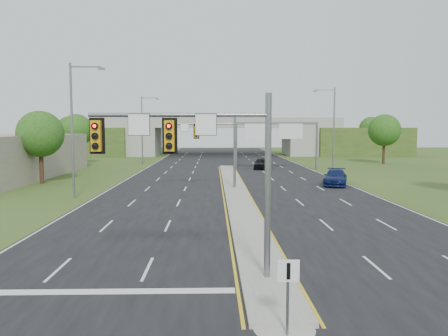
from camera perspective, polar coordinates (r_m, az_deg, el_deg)
ground at (r=17.01m, az=5.63°, el=-14.47°), size 240.00×240.00×0.00m
road at (r=51.26m, az=0.85°, el=-1.27°), size 24.00×160.00×0.02m
median at (r=39.36m, az=1.53°, el=-3.07°), size 2.00×54.00×0.16m
median_nose at (r=13.30m, az=7.87°, el=-19.79°), size 2.00×2.00×0.16m
lane_markings at (r=45.20m, az=0.39°, el=-2.11°), size 23.72×160.00×0.01m
signal_mast_near at (r=15.86m, az=-2.33°, el=1.61°), size 6.62×0.60×7.00m
signal_mast_far at (r=40.84m, az=-1.77°, el=3.74°), size 6.62×0.60×7.00m
keep_right_sign at (r=12.28m, az=8.36°, el=-14.81°), size 0.60×0.13×2.20m
sign_gantry at (r=61.45m, az=6.75°, el=4.64°), size 11.58×0.44×6.67m
overpass at (r=95.95m, az=-0.21°, el=3.82°), size 80.00×14.00×8.10m
lightpole_l_mid at (r=37.64m, az=-18.95°, el=5.45°), size 2.85×0.25×11.00m
lightpole_l_far at (r=71.80m, az=-10.50°, el=5.34°), size 2.85×0.25×11.00m
lightpole_r_far at (r=57.96m, az=13.97°, el=5.35°), size 2.85×0.25×11.00m
tree_l_near at (r=49.31m, az=-22.87°, el=4.10°), size 4.80×4.80×7.60m
tree_l_mid at (r=74.24m, az=-18.70°, el=4.68°), size 5.20×5.20×8.12m
tree_r_mid at (r=76.24m, az=20.22°, el=4.64°), size 5.20×5.20×8.12m
tree_back_a at (r=115.65m, az=-19.61°, el=4.87°), size 6.00×6.00×8.85m
tree_back_b at (r=112.09m, az=-12.77°, el=4.87°), size 5.60×5.60×8.32m
tree_back_c at (r=112.94m, az=11.95°, el=4.89°), size 5.60×5.60×8.32m
tree_back_d at (r=116.96m, az=18.67°, el=4.90°), size 6.00×6.00×8.85m
car_far_b at (r=45.76m, az=14.35°, el=-1.19°), size 3.78×5.85×1.58m
car_far_c at (r=62.68m, az=4.88°, el=0.62°), size 2.70×4.97×1.60m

